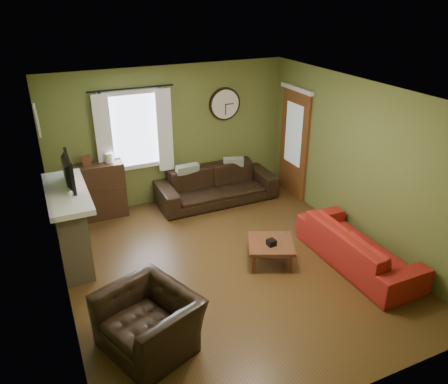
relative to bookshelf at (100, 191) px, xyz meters
name	(u,v)px	position (x,y,z in m)	size (l,w,h in m)	color
floor	(229,266)	(1.44, -2.40, -0.52)	(4.60, 5.20, 0.00)	#4C3317
ceiling	(230,95)	(1.44, -2.40, 2.08)	(4.60, 5.20, 0.00)	white
wall_left	(55,221)	(-0.86, -2.40, 0.78)	(0.00, 5.20, 2.60)	#5E692F
wall_right	(360,163)	(3.74, -2.40, 0.78)	(0.00, 5.20, 2.60)	#5E692F
wall_back	(171,136)	(1.44, 0.20, 0.78)	(4.60, 0.00, 2.60)	#5E692F
wall_front	(351,298)	(1.44, -5.00, 0.78)	(4.60, 0.00, 2.60)	#5E692F
fireplace	(70,228)	(-0.66, -1.25, 0.03)	(0.40, 1.40, 1.10)	tan
firebox	(86,240)	(-0.47, -1.25, -0.22)	(0.04, 0.60, 0.55)	black
mantel	(66,193)	(-0.63, -1.25, 0.62)	(0.58, 1.60, 0.08)	white
tv	(64,175)	(-0.61, -1.10, 0.84)	(0.60, 0.08, 0.35)	black
tv_screen	(70,171)	(-0.53, -1.10, 0.89)	(0.02, 0.62, 0.36)	#994C3F
medallion_left	(39,127)	(-0.84, -1.60, 1.73)	(0.28, 0.28, 0.03)	white
medallion_mid	(37,120)	(-0.84, -1.25, 1.73)	(0.28, 0.28, 0.03)	white
medallion_right	(35,113)	(-0.84, -0.90, 1.73)	(0.28, 0.28, 0.03)	white
window_pane	(134,130)	(0.74, 0.18, 0.98)	(1.00, 0.02, 1.30)	silver
curtain_rod	(131,88)	(0.74, 0.08, 1.75)	(0.03, 0.03, 1.50)	black
curtain_left	(104,139)	(0.19, 0.08, 0.93)	(0.28, 0.04, 1.55)	white
curtain_right	(165,131)	(1.29, 0.08, 0.93)	(0.28, 0.04, 1.55)	white
wall_clock	(225,104)	(2.54, 0.15, 1.28)	(0.64, 0.06, 0.64)	white
door	(294,144)	(3.71, -0.55, 0.53)	(0.05, 0.90, 2.10)	brown
bookshelf	(100,191)	(0.00, 0.00, 0.00)	(0.87, 0.37, 1.03)	#362214
book	(100,161)	(0.10, 0.30, 0.45)	(0.17, 0.24, 0.02)	#5A311D
sofa_brown	(216,185)	(2.16, -0.27, -0.18)	(2.31, 0.90, 0.67)	black
pillow_left	(187,175)	(1.64, -0.04, 0.03)	(0.45, 0.13, 0.45)	gray
pillow_right	(233,167)	(2.64, -0.02, 0.03)	(0.41, 0.12, 0.41)	gray
sofa_red	(358,246)	(3.24, -3.14, -0.21)	(2.11, 0.82, 0.62)	maroon
armchair	(149,322)	(-0.09, -3.48, -0.17)	(1.07, 0.93, 0.69)	black
coffee_table	(270,252)	(2.05, -2.57, -0.34)	(0.67, 0.67, 0.35)	#5A311D
tissue_box	(271,243)	(2.02, -2.64, -0.12)	(0.12, 0.12, 0.09)	black
wine_glass_a	(71,198)	(-0.61, -1.74, 0.76)	(0.07, 0.07, 0.19)	white
wine_glass_b	(71,198)	(-0.61, -1.75, 0.76)	(0.06, 0.06, 0.18)	white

